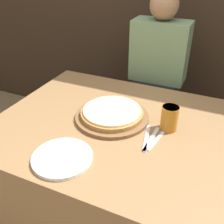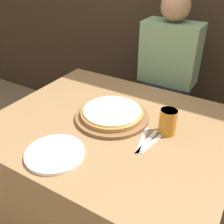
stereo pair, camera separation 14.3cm
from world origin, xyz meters
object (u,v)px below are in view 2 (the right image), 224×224
object	(u,v)px
spoon	(152,143)
diner_person	(166,89)
beer_glass	(168,121)
dinner_plate	(55,154)
dinner_knife	(147,142)
pizza_on_board	(112,114)
fork	(142,140)

from	to	relation	value
spoon	diner_person	distance (m)	0.79
beer_glass	diner_person	size ratio (longest dim) A/B	0.10
dinner_plate	diner_person	xyz separation A→B (m)	(0.13, 1.06, -0.09)
beer_glass	spoon	size ratio (longest dim) A/B	0.73
dinner_plate	spoon	distance (m)	0.46
beer_glass	dinner_plate	world-z (taller)	beer_glass
dinner_knife	diner_person	xyz separation A→B (m)	(-0.18, 0.76, -0.08)
dinner_knife	diner_person	size ratio (longest dim) A/B	0.16
dinner_knife	beer_glass	bearing A→B (deg)	66.55
pizza_on_board	beer_glass	world-z (taller)	beer_glass
fork	spoon	world-z (taller)	same
pizza_on_board	diner_person	xyz separation A→B (m)	(0.07, 0.66, -0.11)
pizza_on_board	dinner_plate	bearing A→B (deg)	-98.94
pizza_on_board	dinner_knife	bearing A→B (deg)	-20.75
pizza_on_board	dinner_knife	xyz separation A→B (m)	(0.26, -0.10, -0.02)
fork	dinner_plate	bearing A→B (deg)	-134.25
beer_glass	fork	bearing A→B (deg)	-122.55
beer_glass	spoon	distance (m)	0.14
diner_person	fork	bearing A→B (deg)	-78.17
fork	spoon	size ratio (longest dim) A/B	1.17
beer_glass	spoon	xyz separation A→B (m)	(-0.03, -0.12, -0.07)
beer_glass	diner_person	xyz separation A→B (m)	(-0.24, 0.64, -0.15)
beer_glass	fork	world-z (taller)	beer_glass
spoon	diner_person	size ratio (longest dim) A/B	0.14
beer_glass	diner_person	distance (m)	0.70
dinner_knife	fork	bearing A→B (deg)	180.00
beer_glass	fork	size ratio (longest dim) A/B	0.62
fork	diner_person	world-z (taller)	diner_person
diner_person	spoon	bearing A→B (deg)	-74.60
dinner_knife	diner_person	distance (m)	0.78
dinner_plate	fork	xyz separation A→B (m)	(0.29, 0.30, -0.01)
spoon	fork	bearing A→B (deg)	180.00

